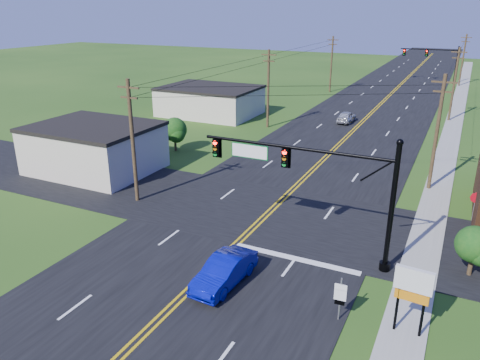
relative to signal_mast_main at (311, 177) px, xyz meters
The scene contains 21 objects.
ground 10.27m from the signal_mast_main, 118.47° to the right, with size 260.00×260.00×0.00m, color #204313.
road_main 42.49m from the signal_mast_main, 95.90° to the left, with size 16.00×220.00×0.04m, color black.
road_cross 7.56m from the signal_mast_main, 137.32° to the left, with size 70.00×10.00×0.04m, color black.
sidewalk 32.93m from the signal_mast_main, 79.10° to the left, with size 2.00×160.00×0.08m, color gray.
signal_mast_main is the anchor object (origin of this frame).
signal_mast_far 72.00m from the signal_mast_main, 89.92° to the left, with size 10.98×0.60×7.48m.
cream_bldg_near 22.33m from the signal_mast_main, 164.29° to the left, with size 10.20×8.20×4.10m.
cream_bldg_far 38.12m from the signal_mast_main, 127.88° to the left, with size 12.20×9.20×3.70m.
utility_pole_left_a 13.98m from the signal_mast_main, behind, with size 1.80×0.28×9.00m.
utility_pole_left_b 30.34m from the signal_mast_main, 117.14° to the left, with size 1.80×0.28×9.00m.
utility_pole_left_c 55.74m from the signal_mast_main, 104.37° to the left, with size 1.80×0.28×9.00m.
utility_pole_right_a 15.03m from the signal_mast_main, 68.69° to the left, with size 1.80×0.28×9.00m.
utility_pole_right_b 40.37m from the signal_mast_main, 82.22° to the left, with size 1.80×0.28×9.00m.
utility_pole_right_c 70.21m from the signal_mast_main, 85.54° to the left, with size 1.80×0.28×9.00m.
shrub_corner 9.26m from the signal_mast_main, ahead, with size 2.00×2.00×2.86m.
tree_left 23.22m from the signal_mast_main, 142.64° to the left, with size 2.40×2.40×3.37m.
blue_car 7.03m from the signal_mast_main, 119.00° to the right, with size 1.59×4.56×1.50m, color #070D9C.
distant_car 34.11m from the signal_mast_main, 100.06° to the left, with size 1.64×4.08×1.39m, color #B3B4B8.
route_sign 7.20m from the signal_mast_main, 58.41° to the right, with size 0.56×0.10×2.24m.
stop_sign 12.89m from the signal_mast_main, 46.03° to the left, with size 0.73×0.21×2.09m.
pylon_sign 8.36m from the signal_mast_main, 38.53° to the right, with size 1.61×0.34×3.29m.
Camera 1 is at (11.43, -15.55, 13.67)m, focal length 35.00 mm.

